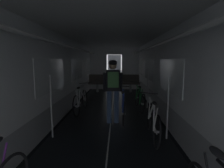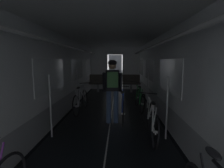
{
  "view_description": "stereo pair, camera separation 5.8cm",
  "coord_description": "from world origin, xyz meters",
  "px_view_note": "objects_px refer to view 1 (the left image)",
  "views": [
    {
      "loc": [
        0.18,
        -1.76,
        1.72
      ],
      "look_at": [
        0.0,
        4.4,
        0.91
      ],
      "focal_mm": 29.17,
      "sensor_mm": 36.0,
      "label": 1
    },
    {
      "loc": [
        0.23,
        -1.75,
        1.72
      ],
      "look_at": [
        0.0,
        4.4,
        0.91
      ],
      "focal_mm": 29.17,
      "sensor_mm": 36.0,
      "label": 2
    }
  ],
  "objects_px": {
    "person_cyclist_aisle": "(113,85)",
    "bicycle_blue_in_aisle": "(123,107)",
    "bench_seat_far_left": "(97,81)",
    "bicycle_green": "(140,99)",
    "bicycle_silver": "(81,101)",
    "bench_seat_far_right": "(130,82)",
    "bicycle_white": "(153,121)"
  },
  "relations": [
    {
      "from": "bench_seat_far_left",
      "to": "bicycle_green",
      "type": "xyz_separation_m",
      "value": [
        1.86,
        -3.63,
        -0.19
      ]
    },
    {
      "from": "bicycle_green",
      "to": "person_cyclist_aisle",
      "type": "relative_size",
      "value": 0.98
    },
    {
      "from": "bench_seat_far_left",
      "to": "bench_seat_far_right",
      "type": "distance_m",
      "value": 1.8
    },
    {
      "from": "bench_seat_far_left",
      "to": "person_cyclist_aisle",
      "type": "xyz_separation_m",
      "value": [
        0.96,
        -4.99,
        0.5
      ]
    },
    {
      "from": "bicycle_green",
      "to": "bicycle_blue_in_aisle",
      "type": "relative_size",
      "value": 1.0
    },
    {
      "from": "bench_seat_far_right",
      "to": "bicycle_silver",
      "type": "height_order",
      "value": "bench_seat_far_right"
    },
    {
      "from": "bench_seat_far_left",
      "to": "person_cyclist_aisle",
      "type": "relative_size",
      "value": 0.57
    },
    {
      "from": "bicycle_green",
      "to": "person_cyclist_aisle",
      "type": "height_order",
      "value": "person_cyclist_aisle"
    },
    {
      "from": "bicycle_silver",
      "to": "person_cyclist_aisle",
      "type": "xyz_separation_m",
      "value": [
        1.08,
        -1.02,
        0.69
      ]
    },
    {
      "from": "bicycle_silver",
      "to": "person_cyclist_aisle",
      "type": "distance_m",
      "value": 1.64
    },
    {
      "from": "bicycle_blue_in_aisle",
      "to": "bicycle_green",
      "type": "bearing_deg",
      "value": 61.49
    },
    {
      "from": "bicycle_white",
      "to": "bicycle_silver",
      "type": "height_order",
      "value": "bicycle_white"
    },
    {
      "from": "person_cyclist_aisle",
      "to": "bicycle_silver",
      "type": "bearing_deg",
      "value": 136.79
    },
    {
      "from": "bicycle_white",
      "to": "bicycle_green",
      "type": "distance_m",
      "value": 2.29
    },
    {
      "from": "bicycle_green",
      "to": "bicycle_silver",
      "type": "distance_m",
      "value": 2.01
    },
    {
      "from": "bench_seat_far_right",
      "to": "bicycle_silver",
      "type": "xyz_separation_m",
      "value": [
        -1.92,
        -3.98,
        -0.18
      ]
    },
    {
      "from": "person_cyclist_aisle",
      "to": "bicycle_blue_in_aisle",
      "type": "bearing_deg",
      "value": 41.81
    },
    {
      "from": "bicycle_silver",
      "to": "bench_seat_far_right",
      "type": "bearing_deg",
      "value": 64.24
    },
    {
      "from": "bench_seat_far_left",
      "to": "bicycle_blue_in_aisle",
      "type": "distance_m",
      "value": 4.9
    },
    {
      "from": "bench_seat_far_right",
      "to": "bicycle_green",
      "type": "height_order",
      "value": "bicycle_green"
    },
    {
      "from": "bicycle_white",
      "to": "bench_seat_far_right",
      "type": "bearing_deg",
      "value": 90.73
    },
    {
      "from": "bicycle_white",
      "to": "bench_seat_far_left",
      "type": "bearing_deg",
      "value": 107.6
    },
    {
      "from": "bench_seat_far_left",
      "to": "bicycle_silver",
      "type": "xyz_separation_m",
      "value": [
        -0.12,
        -3.98,
        -0.18
      ]
    },
    {
      "from": "bicycle_silver",
      "to": "bicycle_blue_in_aisle",
      "type": "xyz_separation_m",
      "value": [
        1.38,
        -0.75,
        0.0
      ]
    },
    {
      "from": "person_cyclist_aisle",
      "to": "bench_seat_far_left",
      "type": "bearing_deg",
      "value": 100.91
    },
    {
      "from": "bench_seat_far_right",
      "to": "person_cyclist_aisle",
      "type": "xyz_separation_m",
      "value": [
        -0.84,
        -4.99,
        0.5
      ]
    },
    {
      "from": "bicycle_silver",
      "to": "person_cyclist_aisle",
      "type": "bearing_deg",
      "value": -43.21
    },
    {
      "from": "bicycle_green",
      "to": "bicycle_white",
      "type": "bearing_deg",
      "value": -89.55
    },
    {
      "from": "bicycle_silver",
      "to": "bicycle_blue_in_aisle",
      "type": "bearing_deg",
      "value": -28.56
    },
    {
      "from": "bicycle_silver",
      "to": "bicycle_blue_in_aisle",
      "type": "relative_size",
      "value": 1.0
    },
    {
      "from": "person_cyclist_aisle",
      "to": "bench_seat_far_right",
      "type": "bearing_deg",
      "value": 80.48
    },
    {
      "from": "bench_seat_far_right",
      "to": "bicycle_blue_in_aisle",
      "type": "relative_size",
      "value": 0.58
    }
  ]
}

